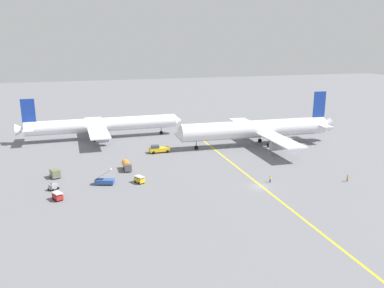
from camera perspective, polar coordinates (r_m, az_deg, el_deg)
The scene contains 13 objects.
ground_plane at distance 93.04m, azimuth 9.88°, elevation -6.28°, with size 600.00×600.00×0.00m, color slate.
taxiway_stripe at distance 101.92m, azimuth 7.86°, elevation -4.34°, with size 0.50×120.00×0.01m, color yellow.
airliner_at_gate_left at distance 140.88m, azimuth -13.14°, elevation 2.75°, with size 57.74×38.32×15.24m.
airliner_being_pushed at distance 129.44m, azimuth 9.48°, elevation 2.17°, with size 56.07×46.65×17.27m.
pushback_tug at distance 120.43m, azimuth -4.93°, elevation -0.74°, with size 9.48×2.95×2.77m.
gse_stair_truck_yellow at distance 95.29m, azimuth -12.81°, elevation -5.27°, with size 4.94×3.39×4.06m.
gse_fuel_bowser_stubby at distance 104.60m, azimuth -9.61°, elevation -3.15°, with size 2.10×4.94×2.40m.
gse_gpu_cart_small at distance 95.21m, azimuth -19.80°, elevation -5.96°, with size 2.62×2.61×1.90m.
gse_baggage_cart_trailing at distance 94.87m, azimuth -7.76°, elevation -5.23°, with size 2.60×3.14×1.71m.
gse_baggage_cart_near_cluster at distance 88.95m, azimuth -19.23°, elevation -7.29°, with size 2.54×3.13×1.71m.
gse_container_dolly_flat at distance 103.50m, azimuth -19.56°, elevation -4.09°, with size 3.05×3.71×2.15m.
ground_crew_ramp_agent_by_cones at distance 102.46m, azimuth 21.97°, elevation -4.66°, with size 0.36×0.48×1.72m.
ground_crew_wing_walker_right at distance 96.39m, azimuth 11.46°, elevation -5.10°, with size 0.36×0.36×1.60m.
Camera 1 is at (-41.83, -76.47, 32.56)m, focal length 36.12 mm.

